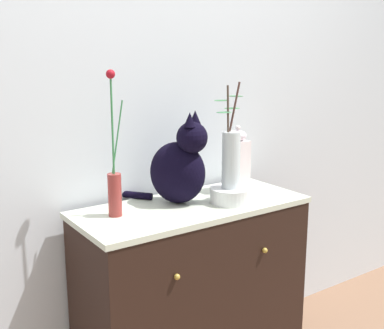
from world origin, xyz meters
TOP-DOWN VIEW (x-y plane):
  - wall_back at (0.00, 0.30)m, footprint 4.40×0.08m
  - sideboard at (0.00, -0.00)m, footprint 1.04×0.46m
  - cat_sitting at (-0.03, 0.05)m, footprint 0.37×0.43m
  - vase_slim_green at (-0.35, 0.05)m, footprint 0.08×0.06m
  - bowl_porcelain at (0.16, -0.07)m, footprint 0.18×0.18m
  - vase_glass_clear at (0.16, -0.07)m, footprint 0.17×0.13m
  - jar_lidded_porcelain at (0.30, 0.06)m, footprint 0.09×0.09m

SIDE VIEW (x-z plane):
  - sideboard at x=0.00m, z-range 0.00..0.88m
  - bowl_porcelain at x=0.16m, z-range 0.88..0.95m
  - vase_slim_green at x=-0.35m, z-range 0.72..1.31m
  - jar_lidded_porcelain at x=0.30m, z-range 0.86..1.18m
  - cat_sitting at x=-0.03m, z-range 0.84..1.25m
  - vase_glass_clear at x=0.16m, z-range 0.85..1.32m
  - wall_back at x=0.00m, z-range 0.00..2.60m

